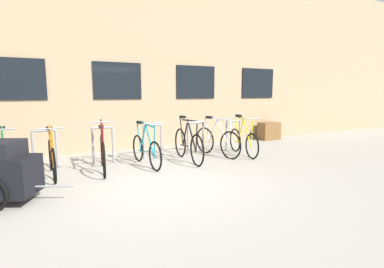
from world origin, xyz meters
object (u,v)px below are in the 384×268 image
(bicycle_green, at_px, (5,158))
(planter_box, at_px, (269,131))
(bicycle_maroon, at_px, (103,152))
(bike_trailer, at_px, (1,171))
(bicycle_orange, at_px, (52,157))
(bicycle_black, at_px, (188,144))
(bicycle_teal, at_px, (146,149))
(bicycle_white, at_px, (217,141))
(bicycle_yellow, at_px, (243,141))

(bicycle_green, distance_m, planter_box, 7.75)
(bicycle_maroon, relative_size, bike_trailer, 1.21)
(planter_box, bearing_deg, bicycle_orange, -167.04)
(bicycle_maroon, xyz_separation_m, bike_trailer, (-1.61, -1.21, 0.10))
(bicycle_black, relative_size, bicycle_orange, 1.07)
(bicycle_teal, relative_size, bicycle_orange, 0.99)
(bicycle_green, bearing_deg, bicycle_white, 0.08)
(bicycle_maroon, distance_m, bicycle_green, 1.77)
(bicycle_yellow, xyz_separation_m, bicycle_white, (-0.69, 0.20, 0.02))
(bicycle_green, distance_m, bicycle_yellow, 5.35)
(bicycle_maroon, distance_m, bicycle_black, 1.98)
(bicycle_orange, bearing_deg, bicycle_maroon, -2.83)
(bicycle_teal, distance_m, bicycle_orange, 1.90)
(bike_trailer, bearing_deg, bicycle_green, 96.11)
(bicycle_maroon, bearing_deg, planter_box, 15.43)
(bicycle_teal, xyz_separation_m, planter_box, (4.91, 1.59, -0.07))
(bicycle_maroon, xyz_separation_m, bicycle_white, (2.89, 0.19, 0.00))
(bicycle_maroon, xyz_separation_m, bicycle_yellow, (3.58, -0.00, -0.01))
(bike_trailer, height_order, planter_box, bike_trailer)
(bicycle_teal, bearing_deg, bicycle_orange, 179.18)
(bicycle_maroon, bearing_deg, bike_trailer, -143.07)
(bicycle_white, xyz_separation_m, bicycle_orange, (-3.86, -0.15, -0.02))
(bicycle_teal, xyz_separation_m, bicycle_orange, (-1.90, 0.03, 0.00))
(bicycle_maroon, height_order, bicycle_white, bicycle_maroon)
(bicycle_yellow, bearing_deg, bicycle_orange, 179.40)
(bicycle_teal, bearing_deg, bicycle_green, 176.43)
(bicycle_black, distance_m, planter_box, 4.19)
(bicycle_white, bearing_deg, bicycle_teal, -174.90)
(bicycle_maroon, relative_size, bicycle_black, 0.97)
(bicycle_black, bearing_deg, bicycle_orange, 179.28)
(bicycle_maroon, bearing_deg, bicycle_yellow, -0.00)
(bicycle_white, height_order, bicycle_black, bicycle_black)
(bicycle_yellow, height_order, bike_trailer, bicycle_yellow)
(bicycle_maroon, relative_size, bicycle_yellow, 1.10)
(bicycle_yellow, bearing_deg, bicycle_white, 164.11)
(bicycle_orange, xyz_separation_m, bike_trailer, (-0.65, -1.26, 0.12))
(bicycle_green, distance_m, bike_trailer, 1.41)
(bicycle_green, bearing_deg, bicycle_maroon, -6.11)
(bicycle_green, relative_size, bicycle_black, 0.97)
(bicycle_teal, height_order, bicycle_black, bicycle_black)
(bicycle_green, bearing_deg, bike_trailer, -83.89)
(bicycle_black, bearing_deg, bicycle_white, 11.37)
(bicycle_white, distance_m, bike_trailer, 4.72)
(bicycle_green, xyz_separation_m, bike_trailer, (0.15, -1.40, 0.09))
(bicycle_teal, bearing_deg, planter_box, 17.98)
(bicycle_yellow, relative_size, planter_box, 2.28)
(bicycle_white, height_order, planter_box, bicycle_white)
(bicycle_teal, xyz_separation_m, bike_trailer, (-2.55, -1.23, 0.12))
(bicycle_orange, height_order, planter_box, bicycle_orange)
(bicycle_yellow, bearing_deg, bicycle_teal, 179.55)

